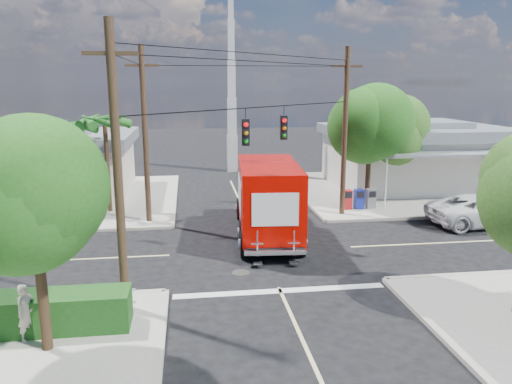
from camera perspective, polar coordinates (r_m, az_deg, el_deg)
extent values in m
plane|color=black|center=(21.87, 0.72, -6.76)|extent=(120.00, 120.00, 0.00)
cube|color=#9C978D|center=(35.16, 15.97, 0.26)|extent=(14.00, 14.00, 0.14)
cube|color=#ACA798|center=(32.99, 4.77, -0.08)|extent=(0.25, 14.00, 0.14)
cube|color=#ACA798|center=(29.08, 21.46, -2.63)|extent=(14.00, 0.25, 0.14)
cube|color=#9C978D|center=(33.19, -21.42, -0.84)|extent=(14.00, 14.00, 0.14)
cube|color=#ACA798|center=(32.24, -9.25, -0.50)|extent=(0.25, 14.00, 0.14)
cube|color=#ACA798|center=(26.65, -24.85, -4.25)|extent=(14.00, 0.25, 0.14)
cube|color=beige|center=(31.42, -1.98, -0.80)|extent=(0.12, 12.00, 0.01)
cube|color=beige|center=(25.30, 23.83, -5.17)|extent=(12.00, 0.12, 0.01)
cube|color=beige|center=(22.74, -25.29, -7.23)|extent=(12.00, 0.12, 0.01)
cube|color=silver|center=(17.92, 2.79, -11.21)|extent=(7.50, 0.40, 0.01)
cube|color=silver|center=(36.37, 17.68, 3.38)|extent=(11.00, 8.00, 3.40)
cube|color=gray|center=(36.13, 17.89, 6.59)|extent=(11.80, 8.80, 0.70)
cube|color=gray|center=(36.08, 17.95, 7.38)|extent=(6.05, 4.40, 0.50)
cube|color=gray|center=(31.90, 21.56, 4.08)|extent=(9.90, 1.80, 0.15)
cylinder|color=silver|center=(29.51, 14.61, 1.08)|extent=(0.12, 0.12, 2.90)
cube|color=beige|center=(34.55, -22.69, 2.38)|extent=(10.00, 8.00, 3.20)
cube|color=gray|center=(34.30, -22.96, 5.59)|extent=(10.80, 8.80, 0.70)
cube|color=gray|center=(34.25, -23.03, 6.42)|extent=(5.50, 4.40, 0.50)
cube|color=gray|center=(29.74, -25.21, 2.83)|extent=(9.00, 1.80, 0.15)
cylinder|color=silver|center=(28.25, -17.67, 0.19)|extent=(0.12, 0.12, 2.70)
cube|color=silver|center=(40.98, -2.73, 4.43)|extent=(0.80, 0.80, 3.00)
cube|color=silver|center=(40.68, -2.78, 8.62)|extent=(0.70, 0.70, 3.00)
cube|color=silver|center=(40.59, -2.82, 12.85)|extent=(0.60, 0.60, 3.00)
cube|color=silver|center=(40.72, -2.87, 17.07)|extent=(0.50, 0.50, 3.00)
cylinder|color=#422D1C|center=(14.48, -23.30, -9.65)|extent=(0.28, 0.28, 3.71)
sphere|color=#205119|center=(13.81, -24.12, -0.67)|extent=(3.71, 3.71, 3.71)
sphere|color=#205119|center=(14.07, -25.54, 0.39)|extent=(3.02, 3.02, 3.02)
sphere|color=#205119|center=(13.46, -23.00, -1.40)|extent=(3.25, 3.25, 3.25)
cylinder|color=#422D1C|center=(29.53, 12.69, 2.37)|extent=(0.28, 0.28, 4.10)
sphere|color=#205119|center=(29.21, 12.93, 7.32)|extent=(4.10, 4.10, 4.10)
sphere|color=#205119|center=(29.24, 12.08, 7.87)|extent=(3.33, 3.33, 3.33)
sphere|color=#205119|center=(29.06, 13.78, 7.00)|extent=(3.58, 3.58, 3.58)
cylinder|color=#422D1C|center=(32.55, 15.63, 2.67)|extent=(0.28, 0.28, 3.58)
sphere|color=#255819|center=(32.26, 15.86, 6.59)|extent=(3.58, 3.58, 3.58)
sphere|color=#255819|center=(32.27, 15.09, 7.04)|extent=(2.91, 2.91, 2.91)
sphere|color=#255819|center=(32.14, 16.64, 6.32)|extent=(3.14, 3.14, 3.14)
cylinder|color=#422D1C|center=(28.64, -16.61, 2.77)|extent=(0.24, 0.24, 5.00)
cone|color=#236B20|center=(28.22, -15.11, 8.04)|extent=(0.50, 2.06, 0.98)
cone|color=#236B20|center=(28.96, -15.61, 8.11)|extent=(1.92, 1.68, 0.98)
cone|color=#236B20|center=(29.24, -17.06, 8.07)|extent=(2.12, 0.95, 0.98)
cone|color=#236B20|center=(28.87, -18.42, 7.93)|extent=(1.34, 2.07, 0.98)
cone|color=#236B20|center=(28.10, -18.70, 7.80)|extent=(1.34, 2.07, 0.98)
cone|color=#236B20|center=(27.51, -17.63, 7.79)|extent=(2.12, 0.95, 0.98)
cone|color=#236B20|center=(27.57, -16.00, 7.90)|extent=(1.92, 1.68, 0.98)
cylinder|color=#422D1C|center=(30.50, -19.89, 2.72)|extent=(0.24, 0.24, 4.60)
cone|color=#236B20|center=(30.04, -18.53, 7.30)|extent=(0.50, 2.06, 0.98)
cone|color=#236B20|center=(30.79, -18.92, 7.39)|extent=(1.92, 1.68, 0.98)
cone|color=#236B20|center=(31.11, -20.25, 7.34)|extent=(2.12, 0.95, 0.98)
cone|color=#236B20|center=(30.78, -21.56, 7.19)|extent=(1.34, 2.07, 0.98)
cone|color=#236B20|center=(30.02, -21.90, 7.05)|extent=(1.34, 2.07, 0.98)
cone|color=#236B20|center=(29.41, -20.96, 7.03)|extent=(2.12, 0.95, 0.98)
cone|color=#236B20|center=(29.41, -19.43, 7.15)|extent=(1.92, 1.68, 0.98)
cylinder|color=#473321|center=(15.61, -15.52, 2.06)|extent=(0.28, 0.28, 9.00)
cube|color=#473321|center=(15.40, -16.30, 14.97)|extent=(1.60, 0.12, 0.12)
cylinder|color=#473321|center=(27.07, 10.10, 6.53)|extent=(0.28, 0.28, 9.00)
cube|color=#473321|center=(26.95, 10.39, 13.95)|extent=(1.60, 0.12, 0.12)
cylinder|color=#473321|center=(25.86, -12.55, 6.16)|extent=(0.28, 0.28, 9.00)
cube|color=#473321|center=(25.73, -12.92, 13.93)|extent=(1.60, 0.12, 0.12)
cylinder|color=black|center=(20.68, 0.76, 9.69)|extent=(10.43, 10.43, 0.04)
cube|color=black|center=(19.86, -1.20, 6.82)|extent=(0.30, 0.24, 1.05)
sphere|color=red|center=(19.69, -1.16, 7.74)|extent=(0.20, 0.20, 0.20)
cube|color=black|center=(22.02, 3.18, 7.36)|extent=(0.30, 0.24, 1.05)
sphere|color=red|center=(21.85, 3.26, 8.19)|extent=(0.20, 0.20, 0.20)
cube|color=silver|center=(16.94, -23.83, -11.98)|extent=(5.94, 0.05, 0.08)
cube|color=silver|center=(16.79, -23.95, -10.73)|extent=(5.94, 0.05, 0.08)
cube|color=silver|center=(16.32, -14.20, -11.62)|extent=(0.09, 0.06, 1.00)
cube|color=#103F12|center=(16.23, -25.36, -12.45)|extent=(6.20, 1.20, 1.10)
cube|color=#AC161A|center=(28.81, 10.35, -0.82)|extent=(0.50, 0.50, 1.10)
cube|color=navy|center=(29.03, 11.66, -0.77)|extent=(0.50, 0.50, 1.10)
cube|color=slate|center=(29.27, 12.96, -0.72)|extent=(0.50, 0.50, 1.10)
cube|color=black|center=(23.92, 1.25, -3.64)|extent=(2.99, 8.25, 0.26)
cube|color=#C60700|center=(26.77, 0.70, -0.06)|extent=(2.62, 1.95, 2.28)
cube|color=black|center=(27.40, 0.59, 1.11)|extent=(2.19, 0.42, 0.99)
cube|color=silver|center=(27.84, 0.56, -1.11)|extent=(2.39, 0.30, 0.36)
cube|color=#C60700|center=(22.63, 1.46, -0.50)|extent=(3.04, 6.19, 3.01)
cube|color=white|center=(22.74, 4.77, -0.08)|extent=(0.30, 3.73, 1.35)
cube|color=white|center=(22.52, -1.88, -0.16)|extent=(0.30, 3.73, 1.35)
cube|color=white|center=(19.66, 2.22, -2.03)|extent=(1.86, 0.16, 1.35)
cube|color=silver|center=(20.03, 2.22, -6.88)|extent=(2.50, 0.45, 0.19)
cube|color=silver|center=(19.71, 0.15, -5.91)|extent=(0.47, 0.10, 1.04)
cube|color=silver|center=(19.85, 4.36, -5.82)|extent=(0.47, 0.10, 1.04)
cylinder|color=black|center=(26.75, -1.83, -1.90)|extent=(0.42, 1.16, 1.14)
cylinder|color=black|center=(26.92, 3.26, -1.82)|extent=(0.42, 1.16, 1.14)
cylinder|color=black|center=(20.98, -1.34, -5.96)|extent=(0.42, 1.16, 1.14)
cylinder|color=black|center=(21.20, 5.15, -5.82)|extent=(0.42, 1.16, 1.14)
imported|color=silver|center=(28.01, 24.58, -1.93)|extent=(5.75, 2.81, 1.57)
imported|color=#C0B4A2|center=(15.52, -24.77, -12.42)|extent=(0.66, 0.72, 1.65)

